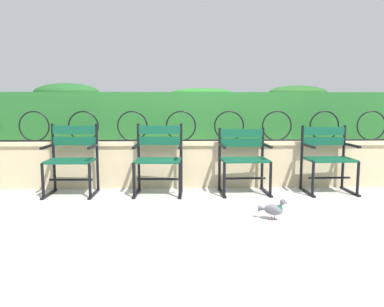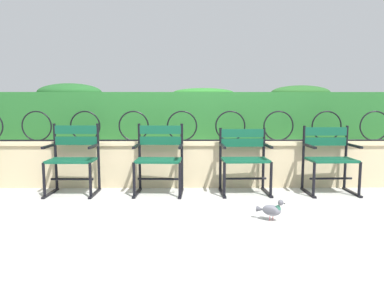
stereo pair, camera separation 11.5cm
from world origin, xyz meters
name	(u,v)px [view 1 (the left image)]	position (x,y,z in m)	size (l,w,h in m)	color
ground_plane	(192,199)	(0.00, 0.00, 0.00)	(60.00, 60.00, 0.00)	#B7B5AF
stone_wall	(190,163)	(0.00, 0.81, 0.32)	(7.05, 0.41, 0.64)	#C6B289
iron_arch_fence	(182,128)	(-0.12, 0.74, 0.83)	(6.52, 0.02, 0.42)	black
hedge_row	(188,113)	(-0.03, 1.30, 1.01)	(6.91, 0.63, 0.82)	#236028
park_chair_leftmost	(72,157)	(-1.53, 0.35, 0.47)	(0.62, 0.53, 0.90)	#0F4C33
park_chair_centre_left	(159,157)	(-0.42, 0.36, 0.47)	(0.63, 0.54, 0.89)	#0F4C33
park_chair_centre_right	(244,157)	(0.68, 0.37, 0.46)	(0.64, 0.54, 0.84)	#0F4C33
park_chair_rightmost	(328,157)	(1.79, 0.37, 0.47)	(0.63, 0.54, 0.87)	#0F4C33
pigeon_near_chairs	(273,209)	(0.78, -0.85, 0.11)	(0.27, 0.20, 0.22)	slate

